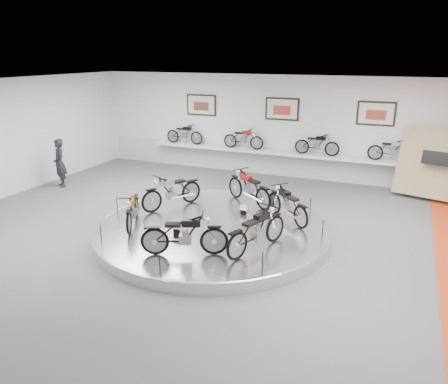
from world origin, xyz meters
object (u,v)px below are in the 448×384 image
at_px(bike_a, 287,204).
at_px(bike_b, 249,188).
at_px(display_platform, 212,230).
at_px(shelf, 279,153).
at_px(bike_c, 172,191).
at_px(bike_f, 257,230).
at_px(bike_e, 184,234).
at_px(bike_d, 132,209).
at_px(visitor, 60,163).

xyz_separation_m(bike_a, bike_b, (-1.47, 0.93, 0.04)).
height_order(display_platform, shelf, shelf).
bearing_deg(bike_b, bike_c, 64.37).
distance_m(bike_b, bike_f, 3.39).
height_order(bike_a, bike_f, bike_f).
xyz_separation_m(display_platform, bike_e, (0.16, -1.91, 0.66)).
bearing_deg(bike_d, display_platform, 87.26).
bearing_deg(bike_f, bike_e, 141.34).
distance_m(bike_a, bike_d, 4.26).
distance_m(display_platform, bike_a, 2.21).
height_order(shelf, bike_a, bike_a).
relative_size(bike_f, visitor, 0.99).
distance_m(bike_a, visitor, 8.94).
distance_m(bike_e, visitor, 8.28).
distance_m(bike_d, visitor, 5.88).
height_order(bike_a, bike_c, bike_c).
bearing_deg(bike_c, bike_f, 87.68).
bearing_deg(bike_d, visitor, -144.64).
xyz_separation_m(bike_d, bike_f, (3.62, -0.21, 0.06)).
distance_m(bike_a, bike_b, 1.74).
height_order(bike_d, bike_f, bike_f).
xyz_separation_m(bike_c, visitor, (-5.41, 1.19, 0.07)).
bearing_deg(visitor, bike_c, 20.84).
relative_size(display_platform, bike_b, 3.61).
xyz_separation_m(display_platform, bike_f, (1.63, -1.04, 0.67)).
relative_size(bike_b, bike_c, 0.99).
distance_m(bike_b, bike_d, 3.71).
relative_size(shelf, bike_d, 7.02).
height_order(shelf, bike_d, bike_d).
height_order(bike_c, bike_f, bike_c).
bearing_deg(bike_d, bike_e, 37.95).
relative_size(shelf, bike_e, 6.38).
bearing_deg(bike_d, bike_a, 92.23).
bearing_deg(shelf, bike_c, -107.12).
height_order(display_platform, bike_c, bike_c).
relative_size(display_platform, bike_d, 4.08).
bearing_deg(bike_e, shelf, 67.62).
bearing_deg(bike_e, bike_b, 64.47).
xyz_separation_m(bike_b, bike_f, (1.33, -3.12, -0.00)).
height_order(shelf, visitor, visitor).
relative_size(bike_a, bike_e, 0.95).
distance_m(bike_c, visitor, 5.54).
relative_size(bike_d, bike_e, 0.91).
xyz_separation_m(shelf, bike_e, (0.16, -8.31, -0.19)).
bearing_deg(shelf, bike_f, -77.64).
xyz_separation_m(bike_a, visitor, (-8.90, 0.88, 0.11)).
xyz_separation_m(display_platform, bike_a, (1.78, 1.14, 0.63)).
distance_m(display_platform, bike_c, 2.02).
height_order(bike_e, visitor, visitor).
height_order(bike_a, bike_d, bike_a).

